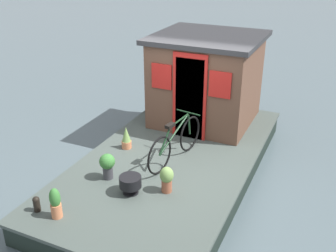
{
  "coord_description": "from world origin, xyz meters",
  "views": [
    {
      "loc": [
        -6.08,
        -2.7,
        4.19
      ],
      "look_at": [
        -0.2,
        0.0,
        1.16
      ],
      "focal_mm": 42.15,
      "sensor_mm": 36.0,
      "label": 1
    }
  ],
  "objects_px": {
    "charcoal_grill": "(130,182)",
    "mooring_bollard": "(37,203)",
    "potted_plant_ivy": "(56,203)",
    "bicycle": "(176,142)",
    "potted_plant_geranium": "(107,164)",
    "potted_plant_succulent": "(126,138)",
    "potted_plant_fern": "(167,178)",
    "houseboat_cabin": "(206,79)"
  },
  "relations": [
    {
      "from": "charcoal_grill",
      "to": "mooring_bollard",
      "type": "distance_m",
      "value": 1.47
    },
    {
      "from": "potted_plant_ivy",
      "to": "bicycle",
      "type": "bearing_deg",
      "value": -22.43
    },
    {
      "from": "potted_plant_ivy",
      "to": "potted_plant_geranium",
      "type": "xyz_separation_m",
      "value": [
        1.23,
        -0.12,
        0.03
      ]
    },
    {
      "from": "potted_plant_geranium",
      "to": "potted_plant_succulent",
      "type": "bearing_deg",
      "value": 13.67
    },
    {
      "from": "mooring_bollard",
      "to": "potted_plant_succulent",
      "type": "bearing_deg",
      "value": -5.32
    },
    {
      "from": "bicycle",
      "to": "potted_plant_succulent",
      "type": "xyz_separation_m",
      "value": [
        0.06,
        1.09,
        -0.17
      ]
    },
    {
      "from": "potted_plant_ivy",
      "to": "charcoal_grill",
      "type": "height_order",
      "value": "potted_plant_ivy"
    },
    {
      "from": "potted_plant_fern",
      "to": "mooring_bollard",
      "type": "height_order",
      "value": "potted_plant_fern"
    },
    {
      "from": "houseboat_cabin",
      "to": "potted_plant_ivy",
      "type": "xyz_separation_m",
      "value": [
        -4.27,
        0.79,
        -0.74
      ]
    },
    {
      "from": "houseboat_cabin",
      "to": "potted_plant_ivy",
      "type": "distance_m",
      "value": 4.41
    },
    {
      "from": "bicycle",
      "to": "charcoal_grill",
      "type": "relative_size",
      "value": 4.71
    },
    {
      "from": "potted_plant_ivy",
      "to": "potted_plant_fern",
      "type": "bearing_deg",
      "value": -43.22
    },
    {
      "from": "potted_plant_fern",
      "to": "potted_plant_succulent",
      "type": "relative_size",
      "value": 1.0
    },
    {
      "from": "bicycle",
      "to": "potted_plant_succulent",
      "type": "relative_size",
      "value": 3.77
    },
    {
      "from": "bicycle",
      "to": "charcoal_grill",
      "type": "distance_m",
      "value": 1.3
    },
    {
      "from": "bicycle",
      "to": "houseboat_cabin",
      "type": "bearing_deg",
      "value": 4.05
    },
    {
      "from": "potted_plant_geranium",
      "to": "potted_plant_succulent",
      "type": "relative_size",
      "value": 1.03
    },
    {
      "from": "houseboat_cabin",
      "to": "potted_plant_geranium",
      "type": "height_order",
      "value": "houseboat_cabin"
    },
    {
      "from": "potted_plant_geranium",
      "to": "potted_plant_succulent",
      "type": "distance_m",
      "value": 1.13
    },
    {
      "from": "potted_plant_fern",
      "to": "potted_plant_geranium",
      "type": "relative_size",
      "value": 0.97
    },
    {
      "from": "houseboat_cabin",
      "to": "mooring_bollard",
      "type": "distance_m",
      "value": 4.52
    },
    {
      "from": "potted_plant_ivy",
      "to": "charcoal_grill",
      "type": "xyz_separation_m",
      "value": [
        1.0,
        -0.69,
        -0.04
      ]
    },
    {
      "from": "potted_plant_geranium",
      "to": "bicycle",
      "type": "bearing_deg",
      "value": -38.24
    },
    {
      "from": "charcoal_grill",
      "to": "mooring_bollard",
      "type": "height_order",
      "value": "charcoal_grill"
    },
    {
      "from": "potted_plant_fern",
      "to": "charcoal_grill",
      "type": "relative_size",
      "value": 1.24
    },
    {
      "from": "potted_plant_fern",
      "to": "potted_plant_geranium",
      "type": "height_order",
      "value": "potted_plant_geranium"
    },
    {
      "from": "potted_plant_ivy",
      "to": "mooring_bollard",
      "type": "height_order",
      "value": "potted_plant_ivy"
    },
    {
      "from": "potted_plant_geranium",
      "to": "houseboat_cabin",
      "type": "bearing_deg",
      "value": -12.53
    },
    {
      "from": "potted_plant_ivy",
      "to": "potted_plant_succulent",
      "type": "xyz_separation_m",
      "value": [
        2.33,
        0.15,
        -0.03
      ]
    },
    {
      "from": "potted_plant_succulent",
      "to": "bicycle",
      "type": "bearing_deg",
      "value": -93.19
    },
    {
      "from": "potted_plant_ivy",
      "to": "potted_plant_succulent",
      "type": "distance_m",
      "value": 2.33
    },
    {
      "from": "potted_plant_fern",
      "to": "potted_plant_geranium",
      "type": "xyz_separation_m",
      "value": [
        -0.06,
        1.09,
        0.03
      ]
    },
    {
      "from": "houseboat_cabin",
      "to": "mooring_bollard",
      "type": "xyz_separation_m",
      "value": [
        -4.28,
        1.16,
        -0.85
      ]
    },
    {
      "from": "potted_plant_geranium",
      "to": "mooring_bollard",
      "type": "xyz_separation_m",
      "value": [
        -1.23,
        0.48,
        -0.14
      ]
    },
    {
      "from": "houseboat_cabin",
      "to": "potted_plant_succulent",
      "type": "height_order",
      "value": "houseboat_cabin"
    },
    {
      "from": "houseboat_cabin",
      "to": "potted_plant_fern",
      "type": "xyz_separation_m",
      "value": [
        -2.99,
        -0.42,
        -0.74
      ]
    },
    {
      "from": "bicycle",
      "to": "potted_plant_geranium",
      "type": "relative_size",
      "value": 3.67
    },
    {
      "from": "potted_plant_ivy",
      "to": "potted_plant_succulent",
      "type": "bearing_deg",
      "value": 3.73
    },
    {
      "from": "potted_plant_succulent",
      "to": "charcoal_grill",
      "type": "relative_size",
      "value": 1.25
    },
    {
      "from": "potted_plant_geranium",
      "to": "charcoal_grill",
      "type": "height_order",
      "value": "potted_plant_geranium"
    },
    {
      "from": "bicycle",
      "to": "charcoal_grill",
      "type": "bearing_deg",
      "value": 169.12
    },
    {
      "from": "bicycle",
      "to": "mooring_bollard",
      "type": "height_order",
      "value": "bicycle"
    }
  ]
}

